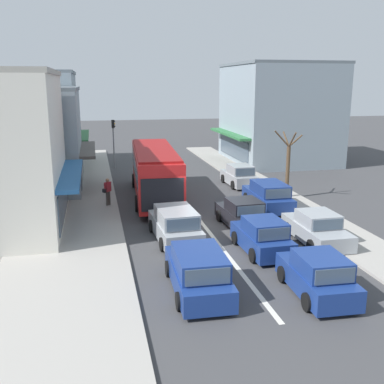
{
  "coord_description": "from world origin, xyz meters",
  "views": [
    {
      "loc": [
        -5.38,
        -21.58,
        7.24
      ],
      "look_at": [
        -0.08,
        2.67,
        1.2
      ],
      "focal_mm": 42.0,
      "sensor_mm": 36.0,
      "label": 1
    }
  ],
  "objects_px": {
    "wagon_adjacent_lane_lead": "(175,225)",
    "street_tree_right": "(288,166)",
    "city_bus": "(155,170)",
    "pedestrian_with_handbag_near": "(108,190)",
    "parked_wagon_kerb_second": "(268,196)",
    "traffic_light_downstreet": "(113,136)",
    "wagon_adjacent_lane_trail": "(198,272)",
    "hatchback_queue_gap_filler": "(262,237)",
    "parked_sedan_kerb_front": "(317,229)",
    "hatchback_behind_bus_mid": "(318,276)",
    "sedan_behind_bus_near": "(243,215)",
    "parked_hatchback_kerb_third": "(239,176)"
  },
  "relations": [
    {
      "from": "wagon_adjacent_lane_lead",
      "to": "street_tree_right",
      "type": "relative_size",
      "value": 1.04
    },
    {
      "from": "city_bus",
      "to": "pedestrian_with_handbag_near",
      "type": "bearing_deg",
      "value": -152.25
    },
    {
      "from": "parked_wagon_kerb_second",
      "to": "traffic_light_downstreet",
      "type": "distance_m",
      "value": 17.1
    },
    {
      "from": "wagon_adjacent_lane_lead",
      "to": "wagon_adjacent_lane_trail",
      "type": "relative_size",
      "value": 1.01
    },
    {
      "from": "parked_wagon_kerb_second",
      "to": "traffic_light_downstreet",
      "type": "height_order",
      "value": "traffic_light_downstreet"
    },
    {
      "from": "city_bus",
      "to": "parked_wagon_kerb_second",
      "type": "distance_m",
      "value": 7.36
    },
    {
      "from": "hatchback_queue_gap_filler",
      "to": "parked_sedan_kerb_front",
      "type": "height_order",
      "value": "hatchback_queue_gap_filler"
    },
    {
      "from": "wagon_adjacent_lane_trail",
      "to": "parked_sedan_kerb_front",
      "type": "relative_size",
      "value": 1.08
    },
    {
      "from": "traffic_light_downstreet",
      "to": "hatchback_behind_bus_mid",
      "type": "bearing_deg",
      "value": -77.46
    },
    {
      "from": "street_tree_right",
      "to": "sedan_behind_bus_near",
      "type": "bearing_deg",
      "value": -132.41
    },
    {
      "from": "sedan_behind_bus_near",
      "to": "parked_wagon_kerb_second",
      "type": "bearing_deg",
      "value": 50.71
    },
    {
      "from": "sedan_behind_bus_near",
      "to": "city_bus",
      "type": "bearing_deg",
      "value": 117.49
    },
    {
      "from": "city_bus",
      "to": "parked_wagon_kerb_second",
      "type": "height_order",
      "value": "city_bus"
    },
    {
      "from": "parked_hatchback_kerb_third",
      "to": "street_tree_right",
      "type": "xyz_separation_m",
      "value": [
        1.8,
        -4.21,
        1.41
      ]
    },
    {
      "from": "parked_wagon_kerb_second",
      "to": "parked_hatchback_kerb_third",
      "type": "distance_m",
      "value": 6.07
    },
    {
      "from": "parked_sedan_kerb_front",
      "to": "wagon_adjacent_lane_lead",
      "type": "bearing_deg",
      "value": 165.14
    },
    {
      "from": "wagon_adjacent_lane_trail",
      "to": "hatchback_queue_gap_filler",
      "type": "bearing_deg",
      "value": 40.81
    },
    {
      "from": "parked_sedan_kerb_front",
      "to": "parked_hatchback_kerb_third",
      "type": "height_order",
      "value": "parked_hatchback_kerb_third"
    },
    {
      "from": "wagon_adjacent_lane_lead",
      "to": "parked_hatchback_kerb_third",
      "type": "xyz_separation_m",
      "value": [
        6.59,
        10.45,
        -0.04
      ]
    },
    {
      "from": "sedan_behind_bus_near",
      "to": "street_tree_right",
      "type": "bearing_deg",
      "value": 47.59
    },
    {
      "from": "parked_wagon_kerb_second",
      "to": "street_tree_right",
      "type": "bearing_deg",
      "value": 42.84
    },
    {
      "from": "parked_wagon_kerb_second",
      "to": "wagon_adjacent_lane_trail",
      "type": "bearing_deg",
      "value": -123.67
    },
    {
      "from": "hatchback_queue_gap_filler",
      "to": "traffic_light_downstreet",
      "type": "height_order",
      "value": "traffic_light_downstreet"
    },
    {
      "from": "city_bus",
      "to": "parked_hatchback_kerb_third",
      "type": "relative_size",
      "value": 2.92
    },
    {
      "from": "hatchback_behind_bus_mid",
      "to": "traffic_light_downstreet",
      "type": "distance_m",
      "value": 26.52
    },
    {
      "from": "parked_wagon_kerb_second",
      "to": "street_tree_right",
      "type": "height_order",
      "value": "street_tree_right"
    },
    {
      "from": "wagon_adjacent_lane_lead",
      "to": "parked_sedan_kerb_front",
      "type": "height_order",
      "value": "wagon_adjacent_lane_lead"
    },
    {
      "from": "wagon_adjacent_lane_trail",
      "to": "street_tree_right",
      "type": "bearing_deg",
      "value": 53.82
    },
    {
      "from": "hatchback_queue_gap_filler",
      "to": "hatchback_behind_bus_mid",
      "type": "bearing_deg",
      "value": -84.66
    },
    {
      "from": "hatchback_behind_bus_mid",
      "to": "sedan_behind_bus_near",
      "type": "relative_size",
      "value": 0.88
    },
    {
      "from": "parked_wagon_kerb_second",
      "to": "pedestrian_with_handbag_near",
      "type": "xyz_separation_m",
      "value": [
        -9.29,
        2.13,
        0.32
      ]
    },
    {
      "from": "wagon_adjacent_lane_trail",
      "to": "parked_wagon_kerb_second",
      "type": "distance_m",
      "value": 11.82
    },
    {
      "from": "parked_sedan_kerb_front",
      "to": "parked_hatchback_kerb_third",
      "type": "bearing_deg",
      "value": 88.98
    },
    {
      "from": "city_bus",
      "to": "wagon_adjacent_lane_trail",
      "type": "xyz_separation_m",
      "value": [
        -0.31,
        -13.58,
        -1.14
      ]
    },
    {
      "from": "parked_hatchback_kerb_third",
      "to": "city_bus",
      "type": "bearing_deg",
      "value": -160.09
    },
    {
      "from": "parked_hatchback_kerb_third",
      "to": "traffic_light_downstreet",
      "type": "xyz_separation_m",
      "value": [
        -8.48,
        8.74,
        2.15
      ]
    },
    {
      "from": "wagon_adjacent_lane_lead",
      "to": "parked_wagon_kerb_second",
      "type": "bearing_deg",
      "value": 34.43
    },
    {
      "from": "city_bus",
      "to": "parked_sedan_kerb_front",
      "type": "bearing_deg",
      "value": -57.61
    },
    {
      "from": "hatchback_queue_gap_filler",
      "to": "street_tree_right",
      "type": "distance_m",
      "value": 10.0
    },
    {
      "from": "pedestrian_with_handbag_near",
      "to": "street_tree_right",
      "type": "bearing_deg",
      "value": -1.43
    },
    {
      "from": "wagon_adjacent_lane_lead",
      "to": "wagon_adjacent_lane_trail",
      "type": "xyz_separation_m",
      "value": [
        -0.16,
        -5.46,
        0.0
      ]
    },
    {
      "from": "wagon_adjacent_lane_trail",
      "to": "wagon_adjacent_lane_lead",
      "type": "bearing_deg",
      "value": 88.3
    },
    {
      "from": "wagon_adjacent_lane_trail",
      "to": "traffic_light_downstreet",
      "type": "height_order",
      "value": "traffic_light_downstreet"
    },
    {
      "from": "hatchback_behind_bus_mid",
      "to": "street_tree_right",
      "type": "height_order",
      "value": "street_tree_right"
    },
    {
      "from": "hatchback_queue_gap_filler",
      "to": "traffic_light_downstreet",
      "type": "xyz_separation_m",
      "value": [
        -5.34,
        21.53,
        2.15
      ]
    },
    {
      "from": "city_bus",
      "to": "street_tree_right",
      "type": "relative_size",
      "value": 2.5
    },
    {
      "from": "city_bus",
      "to": "hatchback_behind_bus_mid",
      "type": "bearing_deg",
      "value": -75.91
    },
    {
      "from": "hatchback_queue_gap_filler",
      "to": "parked_wagon_kerb_second",
      "type": "relative_size",
      "value": 0.83
    },
    {
      "from": "street_tree_right",
      "to": "parked_hatchback_kerb_third",
      "type": "bearing_deg",
      "value": 113.17
    },
    {
      "from": "wagon_adjacent_lane_lead",
      "to": "hatchback_queue_gap_filler",
      "type": "relative_size",
      "value": 1.22
    }
  ]
}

